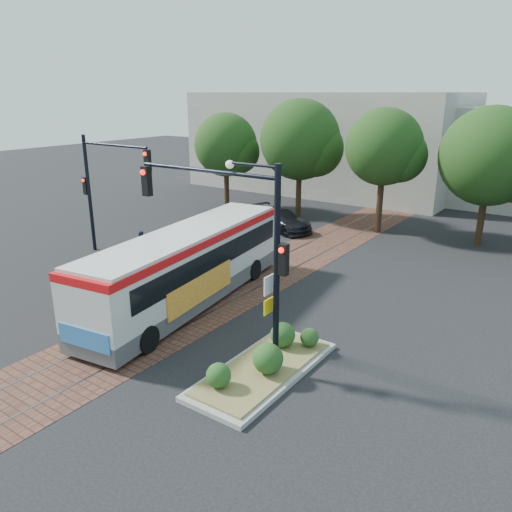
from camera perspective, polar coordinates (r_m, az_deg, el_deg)
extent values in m
plane|color=black|center=(18.74, -9.71, -7.28)|extent=(120.00, 120.00, 0.00)
cube|color=brown|center=(21.49, -2.23, -3.60)|extent=(3.60, 40.00, 0.01)
cube|color=slate|center=(21.92, -3.79, -3.16)|extent=(0.06, 40.00, 0.01)
cube|color=slate|center=(21.07, -0.60, -4.02)|extent=(0.06, 40.00, 0.01)
cylinder|color=#382314|center=(36.17, -3.38, 7.71)|extent=(0.36, 0.36, 2.86)
sphere|color=#1C3B12|center=(35.74, -3.47, 12.57)|extent=(4.40, 4.40, 4.40)
cylinder|color=#382314|center=(33.74, 4.88, 7.15)|extent=(0.36, 0.36, 3.12)
sphere|color=#1C3B12|center=(33.25, 5.05, 13.10)|extent=(5.20, 5.20, 5.20)
cylinder|color=#382314|center=(30.46, 13.93, 5.73)|extent=(0.36, 0.36, 3.39)
sphere|color=#1C3B12|center=(29.95, 14.42, 11.99)|extent=(4.40, 4.40, 4.40)
cylinder|color=#382314|center=(29.82, 24.33, 3.87)|extent=(0.36, 0.36, 2.86)
sphere|color=#1C3B12|center=(29.26, 25.19, 10.28)|extent=(5.20, 5.20, 5.20)
cube|color=#ADA899|center=(44.82, 8.46, 12.89)|extent=(22.00, 12.00, 8.00)
cube|color=#4B4B4D|center=(19.98, -7.62, -3.95)|extent=(3.80, 11.22, 0.64)
cube|color=silver|center=(19.56, -7.77, -0.71)|extent=(3.82, 11.22, 1.74)
cube|color=black|center=(19.69, -7.35, 0.28)|extent=(3.72, 10.14, 0.83)
cube|color=red|center=(19.26, -7.89, 2.13)|extent=(3.86, 11.23, 0.28)
cube|color=silver|center=(19.21, -7.92, 2.66)|extent=(3.70, 10.85, 0.13)
cube|color=black|center=(15.64, -19.07, -5.07)|extent=(1.47, 0.31, 0.83)
cube|color=#2C6EB3|center=(16.00, -19.06, -8.89)|extent=(2.01, 0.34, 0.64)
cube|color=orange|center=(18.41, -6.25, -3.71)|extent=(0.63, 4.10, 1.01)
cylinder|color=black|center=(17.88, -17.67, -7.60)|extent=(0.45, 0.95, 0.92)
cylinder|color=black|center=(16.57, -12.37, -9.25)|extent=(0.45, 0.95, 0.92)
cylinder|color=black|center=(23.26, -4.92, -0.75)|extent=(0.45, 0.95, 0.92)
cylinder|color=black|center=(22.27, -0.30, -1.55)|extent=(0.45, 0.95, 0.92)
cube|color=gray|center=(15.29, 0.83, -12.92)|extent=(2.20, 5.20, 0.15)
cube|color=olive|center=(15.23, 0.83, -12.55)|extent=(1.90, 4.80, 0.08)
sphere|color=#1E4719|center=(14.14, -4.30, -13.39)|extent=(0.70, 0.70, 0.70)
sphere|color=#1E4719|center=(14.69, 1.38, -11.58)|extent=(0.90, 0.90, 0.90)
sphere|color=#1E4719|center=(16.14, 3.08, -8.91)|extent=(0.80, 0.80, 0.80)
sphere|color=#1E4719|center=(16.26, 6.14, -9.17)|extent=(0.60, 0.60, 0.60)
cylinder|color=black|center=(13.93, 2.37, -1.80)|extent=(0.18, 0.18, 6.00)
cylinder|color=black|center=(14.75, -5.80, 9.68)|extent=(5.00, 0.12, 0.12)
cube|color=black|center=(16.56, -12.38, 8.35)|extent=(0.28, 0.22, 0.95)
sphere|color=#FF190C|center=(16.42, -12.81, 9.30)|extent=(0.18, 0.18, 0.18)
cube|color=black|center=(13.69, 3.17, -0.41)|extent=(0.26, 0.20, 0.90)
sphere|color=#FF190C|center=(13.49, 2.89, 0.65)|extent=(0.16, 0.16, 0.16)
cube|color=white|center=(14.07, 1.47, -3.33)|extent=(0.04, 0.45, 0.55)
cube|color=yellow|center=(14.32, 1.45, -5.75)|extent=(0.04, 0.45, 0.45)
cylinder|color=black|center=(13.67, -0.33, 10.37)|extent=(1.60, 0.08, 0.08)
sphere|color=silver|center=(14.15, -3.02, 10.41)|extent=(0.24, 0.24, 0.24)
cylinder|color=black|center=(27.28, -18.52, 6.73)|extent=(0.18, 0.18, 6.00)
cylinder|color=black|center=(25.16, -15.96, 12.08)|extent=(4.50, 0.12, 0.12)
cube|color=black|center=(23.53, -12.30, 10.63)|extent=(0.28, 0.22, 0.95)
sphere|color=#FF190C|center=(23.40, -12.60, 11.31)|extent=(0.18, 0.18, 0.18)
cube|color=black|center=(27.39, -18.88, 7.59)|extent=(0.26, 0.20, 0.90)
sphere|color=#FF190C|center=(27.26, -19.16, 8.16)|extent=(0.16, 0.16, 0.16)
imported|color=black|center=(25.26, -12.91, 1.14)|extent=(0.67, 0.57, 1.55)
imported|color=black|center=(30.38, 2.79, 4.22)|extent=(4.92, 3.16, 1.33)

